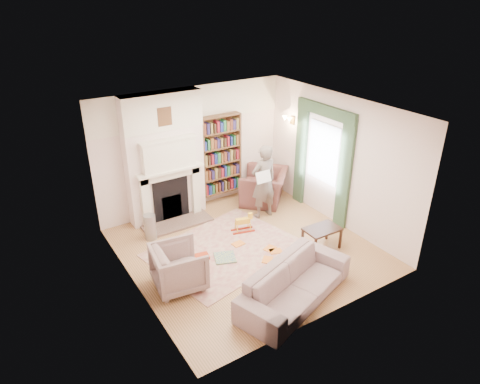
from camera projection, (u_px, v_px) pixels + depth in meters
floor at (247, 249)px, 8.48m from camera, size 4.50×4.50×0.00m
ceiling at (248, 110)px, 7.25m from camera, size 4.50×4.50×0.00m
wall_back at (192, 149)px, 9.58m from camera, size 4.50×0.00×4.50m
wall_front at (333, 240)px, 6.16m from camera, size 4.50×0.00×4.50m
wall_left at (129, 217)px, 6.78m from camera, size 0.00×4.50×4.50m
wall_right at (337, 161)px, 8.95m from camera, size 0.00×4.50×4.50m
fireplace at (165, 159)px, 9.07m from camera, size 1.70×0.58×2.80m
bookcase at (221, 155)px, 9.89m from camera, size 1.00×0.24×1.85m
window at (324, 153)px, 9.22m from camera, size 0.02×0.90×1.30m
curtain_left at (345, 175)px, 8.78m from camera, size 0.07×0.32×2.40m
curtain_right at (301, 154)px, 9.85m from camera, size 0.07×0.32×2.40m
pelmet at (326, 111)px, 8.80m from camera, size 0.09×1.70×0.24m
wall_sconce at (286, 122)px, 9.76m from camera, size 0.20×0.24×0.24m
rug at (225, 249)px, 8.45m from camera, size 3.11×2.63×0.01m
armchair_reading at (264, 186)px, 10.20m from camera, size 1.54×1.54×0.75m
armchair_left at (179, 267)px, 7.28m from camera, size 0.95×0.93×0.78m
sofa at (295, 283)px, 6.98m from camera, size 2.39×1.53×0.65m
man_reading at (264, 182)px, 9.33m from camera, size 0.62×0.41×1.69m
newspaper at (264, 177)px, 9.01m from camera, size 0.36×0.10×0.24m
coffee_table at (321, 238)px, 8.41m from camera, size 0.71×0.47×0.45m
paraffin_heater at (150, 227)px, 8.70m from camera, size 0.24×0.24×0.55m
rocking_horse at (243, 223)px, 8.97m from camera, size 0.51×0.31×0.42m
board_game at (225, 258)px, 8.15m from camera, size 0.50×0.50×0.03m
game_box_lid at (200, 257)px, 8.16m from camera, size 0.37×0.29×0.06m
comic_annuals at (263, 251)px, 8.38m from camera, size 0.75×1.02×0.02m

